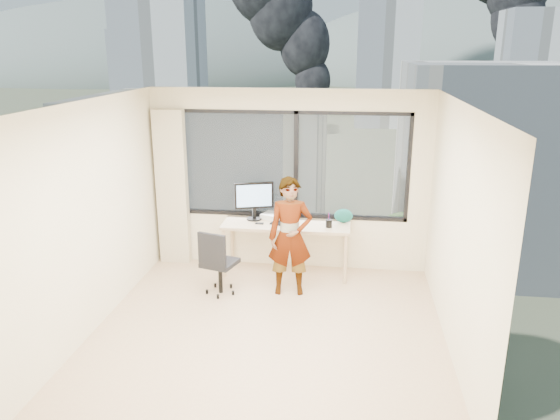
% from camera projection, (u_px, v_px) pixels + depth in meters
% --- Properties ---
extents(floor, '(4.00, 4.00, 0.01)m').
position_uv_depth(floor, '(269.00, 330.00, 6.21)').
color(floor, '#CBB184').
rests_on(floor, ground).
extents(ceiling, '(4.00, 4.00, 0.01)m').
position_uv_depth(ceiling, '(267.00, 102.00, 5.46)').
color(ceiling, white).
rests_on(ceiling, ground).
extents(wall_front, '(4.00, 0.01, 2.60)m').
position_uv_depth(wall_front, '(226.00, 308.00, 3.94)').
color(wall_front, beige).
rests_on(wall_front, ground).
extents(wall_left, '(0.01, 4.00, 2.60)m').
position_uv_depth(wall_left, '(94.00, 216.00, 6.09)').
color(wall_left, beige).
rests_on(wall_left, ground).
extents(wall_right, '(0.01, 4.00, 2.60)m').
position_uv_depth(wall_right, '(457.00, 231.00, 5.58)').
color(wall_right, beige).
rests_on(wall_right, ground).
extents(window_wall, '(3.30, 0.16, 1.55)m').
position_uv_depth(window_wall, '(293.00, 165.00, 7.66)').
color(window_wall, black).
rests_on(window_wall, ground).
extents(curtain, '(0.45, 0.14, 2.30)m').
position_uv_depth(curtain, '(172.00, 188.00, 7.88)').
color(curtain, beige).
rests_on(curtain, floor).
extents(desk, '(1.80, 0.60, 0.75)m').
position_uv_depth(desk, '(286.00, 248.00, 7.68)').
color(desk, tan).
rests_on(desk, floor).
extents(chair, '(0.57, 0.57, 0.91)m').
position_uv_depth(chair, '(220.00, 261.00, 7.03)').
color(chair, black).
rests_on(chair, floor).
extents(person, '(0.62, 0.45, 1.57)m').
position_uv_depth(person, '(290.00, 237.00, 6.94)').
color(person, '#2D2D33').
rests_on(person, floor).
extents(monitor, '(0.57, 0.28, 0.56)m').
position_uv_depth(monitor, '(254.00, 201.00, 7.67)').
color(monitor, black).
rests_on(monitor, desk).
extents(game_console, '(0.37, 0.34, 0.07)m').
position_uv_depth(game_console, '(273.00, 216.00, 7.78)').
color(game_console, white).
rests_on(game_console, desk).
extents(laptop, '(0.42, 0.44, 0.21)m').
position_uv_depth(laptop, '(284.00, 216.00, 7.54)').
color(laptop, black).
rests_on(laptop, desk).
extents(cellphone, '(0.12, 0.06, 0.01)m').
position_uv_depth(cellphone, '(259.00, 223.00, 7.56)').
color(cellphone, black).
rests_on(cellphone, desk).
extents(pen_cup, '(0.09, 0.09, 0.11)m').
position_uv_depth(pen_cup, '(329.00, 223.00, 7.40)').
color(pen_cup, black).
rests_on(pen_cup, desk).
extents(handbag, '(0.28, 0.18, 0.20)m').
position_uv_depth(handbag, '(343.00, 216.00, 7.59)').
color(handbag, '#0B4639').
rests_on(handbag, desk).
extents(exterior_ground, '(400.00, 400.00, 0.04)m').
position_uv_depth(exterior_ground, '(348.00, 124.00, 124.08)').
color(exterior_ground, '#515B3D').
rests_on(exterior_ground, ground).
extents(near_bldg_a, '(16.00, 12.00, 14.00)m').
position_uv_depth(near_bldg_a, '(208.00, 197.00, 37.84)').
color(near_bldg_a, beige).
rests_on(near_bldg_a, exterior_ground).
extents(near_bldg_b, '(14.00, 13.00, 16.00)m').
position_uv_depth(near_bldg_b, '(491.00, 167.00, 42.48)').
color(near_bldg_b, white).
rests_on(near_bldg_b, exterior_ground).
extents(far_tower_a, '(14.00, 14.00, 28.00)m').
position_uv_depth(far_tower_a, '(162.00, 64.00, 100.71)').
color(far_tower_a, silver).
rests_on(far_tower_a, exterior_ground).
extents(far_tower_b, '(13.00, 13.00, 30.00)m').
position_uv_depth(far_tower_b, '(386.00, 57.00, 118.69)').
color(far_tower_b, silver).
rests_on(far_tower_b, exterior_ground).
extents(far_tower_c, '(15.00, 15.00, 26.00)m').
position_uv_depth(far_tower_c, '(532.00, 64.00, 133.57)').
color(far_tower_c, silver).
rests_on(far_tower_c, exterior_ground).
extents(far_tower_d, '(16.00, 14.00, 22.00)m').
position_uv_depth(far_tower_d, '(144.00, 69.00, 156.88)').
color(far_tower_d, silver).
rests_on(far_tower_d, exterior_ground).
extents(hill_a, '(288.00, 216.00, 90.00)m').
position_uv_depth(hill_a, '(155.00, 76.00, 328.85)').
color(hill_a, slate).
rests_on(hill_a, exterior_ground).
extents(hill_b, '(300.00, 220.00, 96.00)m').
position_uv_depth(hill_b, '(531.00, 79.00, 301.09)').
color(hill_b, slate).
rests_on(hill_b, exterior_ground).
extents(tree_a, '(7.00, 7.00, 8.00)m').
position_uv_depth(tree_a, '(61.00, 276.00, 32.01)').
color(tree_a, '#224A18').
rests_on(tree_a, exterior_ground).
extents(tree_b, '(7.60, 7.60, 9.00)m').
position_uv_depth(tree_b, '(410.00, 324.00, 25.55)').
color(tree_b, '#224A18').
rests_on(tree_b, exterior_ground).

